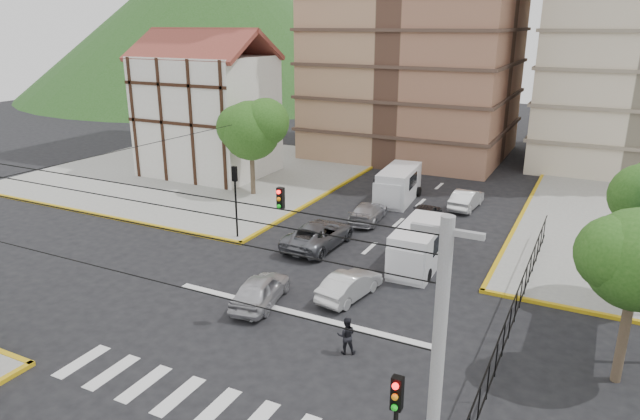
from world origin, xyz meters
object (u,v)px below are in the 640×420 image
Objects in this scene: van_right_lane at (418,248)px; car_silver_front_left at (261,290)px; car_white_front_right at (350,285)px; pedestrian_crosswalk at (346,335)px; traffic_light_nw at (235,190)px; van_left_lane at (397,186)px.

van_right_lane is 8.98m from car_silver_front_left.
car_silver_front_left reaches higher than car_white_front_right.
car_white_front_right is (3.46, 2.47, -0.07)m from car_silver_front_left.
van_right_lane is 3.40× the size of pedestrian_crosswalk.
car_white_front_right is (-1.86, -4.76, -0.50)m from van_right_lane.
van_left_lane is (6.14, 11.66, -1.92)m from traffic_light_nw.
pedestrian_crosswalk is at bearing 149.73° from car_silver_front_left.
car_silver_front_left is at bearing -48.25° from traffic_light_nw.
car_silver_front_left is at bearing -46.51° from pedestrian_crosswalk.
van_left_lane is at bearing 113.09° from van_right_lane.
van_right_lane is 1.34× the size of car_white_front_right.
traffic_light_nw is at bearing -57.60° from car_silver_front_left.
van_left_lane is 18.22m from car_silver_front_left.
van_right_lane is 1.25× the size of car_silver_front_left.
traffic_light_nw is 0.79× the size of van_left_lane.
van_left_lane is at bearing -101.68° from pedestrian_crosswalk.
traffic_light_nw is 0.83× the size of van_right_lane.
van_left_lane reaches higher than van_right_lane.
car_silver_front_left is 2.71× the size of pedestrian_crosswalk.
van_right_lane is 9.27m from pedestrian_crosswalk.
car_white_front_right is 4.86m from pedestrian_crosswalk.
traffic_light_nw is 1.11× the size of car_white_front_right.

